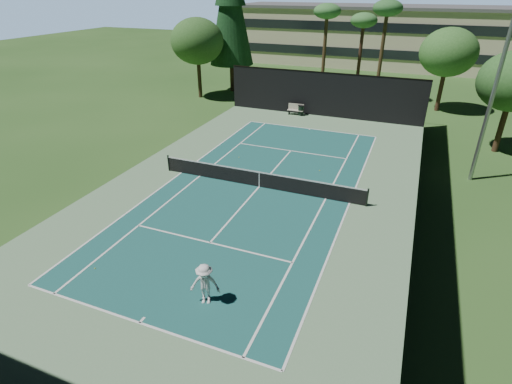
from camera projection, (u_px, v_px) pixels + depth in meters
ground at (259, 187)px, 24.31m from camera, size 160.00×160.00×0.00m
apron_slab at (259, 187)px, 24.30m from camera, size 18.00×32.00×0.01m
court_surface at (259, 187)px, 24.30m from camera, size 10.97×23.77×0.01m
court_lines at (259, 187)px, 24.30m from camera, size 11.07×23.87×0.01m
tennis_net at (259, 179)px, 24.05m from camera, size 12.90×0.10×1.10m
fence at (260, 156)px, 23.43m from camera, size 18.04×32.05×4.03m
player at (205, 284)px, 15.09m from camera, size 1.29×0.96×1.77m
tennis_ball_a at (95, 268)px, 17.29m from camera, size 0.06×0.06×0.06m
tennis_ball_b at (243, 179)px, 25.19m from camera, size 0.08×0.08×0.08m
tennis_ball_c at (320, 171)px, 26.37m from camera, size 0.07×0.07×0.07m
tennis_ball_d at (239, 157)px, 28.40m from camera, size 0.06×0.06×0.06m
park_bench at (296, 109)px, 37.57m from camera, size 1.50×0.45×1.02m
trash_bin at (301, 110)px, 37.43m from camera, size 0.56×0.56×0.95m
pine_tree at (230, 0)px, 41.97m from camera, size 4.80×4.80×15.00m
palm_a at (327, 15)px, 40.93m from camera, size 2.80×2.80×9.32m
palm_b at (364, 23)px, 41.80m from camera, size 2.80×2.80×8.42m
palm_c at (387, 12)px, 37.93m from camera, size 2.80×2.80×9.77m
decid_tree_a at (448, 52)px, 36.59m from camera, size 5.12×5.12×7.62m
decid_tree_c at (197, 41)px, 41.09m from camera, size 5.44×5.44×8.09m
campus_building at (371, 35)px, 60.19m from camera, size 40.50×12.50×8.30m
light_pole at (498, 75)px, 22.28m from camera, size 0.90×0.25×12.22m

